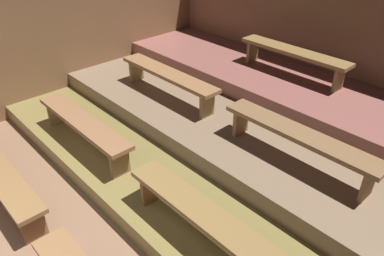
{
  "coord_description": "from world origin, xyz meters",
  "views": [
    {
      "loc": [
        2.75,
        0.15,
        2.98
      ],
      "look_at": [
        -0.11,
        2.82,
        0.55
      ],
      "focal_mm": 34.38,
      "sensor_mm": 36.0,
      "label": 1
    }
  ],
  "objects_px": {
    "bench_middle_right": "(299,137)",
    "bench_lower_left": "(83,125)",
    "bench_lower_right": "(205,218)",
    "bench_upper_center": "(293,54)",
    "bench_middle_left": "(168,76)"
  },
  "relations": [
    {
      "from": "bench_middle_right",
      "to": "bench_lower_left",
      "type": "bearing_deg",
      "value": -147.2
    },
    {
      "from": "bench_middle_right",
      "to": "bench_lower_right",
      "type": "bearing_deg",
      "value": -90.31
    },
    {
      "from": "bench_middle_right",
      "to": "bench_upper_center",
      "type": "bearing_deg",
      "value": 126.39
    },
    {
      "from": "bench_middle_left",
      "to": "bench_middle_right",
      "type": "relative_size",
      "value": 1.0
    },
    {
      "from": "bench_middle_right",
      "to": "bench_middle_left",
      "type": "bearing_deg",
      "value": 180.0
    },
    {
      "from": "bench_middle_left",
      "to": "bench_middle_right",
      "type": "height_order",
      "value": "same"
    },
    {
      "from": "bench_lower_right",
      "to": "bench_upper_center",
      "type": "distance_m",
      "value": 3.22
    },
    {
      "from": "bench_lower_left",
      "to": "bench_middle_right",
      "type": "height_order",
      "value": "bench_middle_right"
    },
    {
      "from": "bench_upper_center",
      "to": "bench_middle_left",
      "type": "bearing_deg",
      "value": -124.25
    },
    {
      "from": "bench_lower_left",
      "to": "bench_upper_center",
      "type": "height_order",
      "value": "bench_upper_center"
    },
    {
      "from": "bench_lower_right",
      "to": "bench_middle_left",
      "type": "distance_m",
      "value": 2.63
    },
    {
      "from": "bench_upper_center",
      "to": "bench_middle_right",
      "type": "bearing_deg",
      "value": -53.61
    },
    {
      "from": "bench_lower_left",
      "to": "bench_upper_center",
      "type": "relative_size",
      "value": 1.04
    },
    {
      "from": "bench_middle_left",
      "to": "bench_middle_right",
      "type": "distance_m",
      "value": 2.21
    },
    {
      "from": "bench_upper_center",
      "to": "bench_lower_right",
      "type": "bearing_deg",
      "value": -69.03
    }
  ]
}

